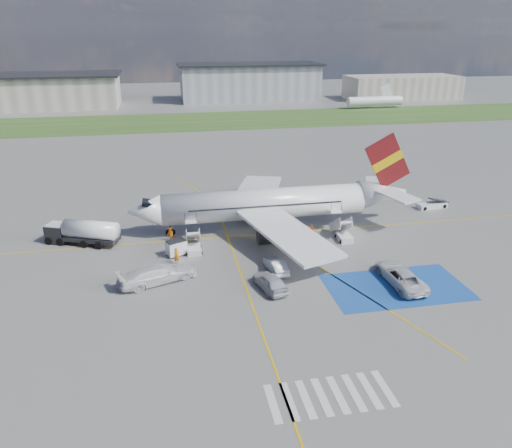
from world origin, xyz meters
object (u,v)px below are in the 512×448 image
object	(u,v)px
fuel_tanker	(83,234)
gpu_cart	(176,249)
airliner	(275,203)
car_silver_b	(276,265)
van_white_b	(158,271)
car_silver_a	(270,282)
van_white_a	(401,273)
belt_loader	(432,205)

from	to	relation	value
fuel_tanker	gpu_cart	distance (m)	12.19
airliner	car_silver_b	world-z (taller)	airliner
fuel_tanker	car_silver_b	xyz separation A→B (m)	(21.22, -11.58, -0.54)
airliner	fuel_tanker	distance (m)	24.03
fuel_tanker	airliner	bearing A→B (deg)	24.36
car_silver_b	van_white_b	xyz separation A→B (m)	(-12.46, -0.04, 0.48)
gpu_cart	van_white_b	xyz separation A→B (m)	(-2.15, -6.20, 0.39)
airliner	car_silver_b	distance (m)	12.85
fuel_tanker	car_silver_a	size ratio (longest dim) A/B	1.83
car_silver_b	van_white_a	xyz separation A→B (m)	(11.96, -4.93, 0.38)
airliner	van_white_a	bearing A→B (deg)	-61.74
belt_loader	van_white_b	xyz separation A→B (m)	(-39.37, -15.50, 0.86)
car_silver_a	van_white_a	bearing A→B (deg)	159.94
car_silver_b	van_white_b	distance (m)	12.46
airliner	belt_loader	distance (m)	24.60
fuel_tanker	car_silver_a	world-z (taller)	fuel_tanker
belt_loader	car_silver_b	xyz separation A→B (m)	(-26.91, -15.46, 0.38)
gpu_cart	van_white_a	bearing A→B (deg)	-50.36
airliner	car_silver_b	xyz separation A→B (m)	(-2.71, -12.28, -2.66)
gpu_cart	van_white_a	xyz separation A→B (m)	(22.27, -11.09, 0.29)
car_silver_b	car_silver_a	bearing A→B (deg)	61.45
belt_loader	car_silver_b	bearing A→B (deg)	-157.27
car_silver_b	van_white_a	world-z (taller)	van_white_a
car_silver_b	van_white_a	distance (m)	12.94
fuel_tanker	gpu_cart	size ratio (longest dim) A/B	3.56
fuel_tanker	car_silver_b	bearing A→B (deg)	-5.94
belt_loader	van_white_b	bearing A→B (deg)	-165.65
belt_loader	car_silver_a	size ratio (longest dim) A/B	0.99
gpu_cart	van_white_b	distance (m)	6.57
car_silver_a	van_white_b	bearing A→B (deg)	-33.39
airliner	van_white_b	world-z (taller)	airliner
airliner	car_silver_a	bearing A→B (deg)	-104.64
airliner	car_silver_b	bearing A→B (deg)	-102.43
fuel_tanker	van_white_a	distance (m)	37.06
van_white_b	gpu_cart	bearing A→B (deg)	-38.51
fuel_tanker	van_white_b	xyz separation A→B (m)	(8.76, -11.62, -0.06)
belt_loader	van_white_a	distance (m)	25.30
gpu_cart	car_silver_a	world-z (taller)	gpu_cart
van_white_b	airliner	bearing A→B (deg)	-70.33
airliner	gpu_cart	size ratio (longest dim) A/B	14.37
gpu_cart	van_white_b	size ratio (longest dim) A/B	0.41
belt_loader	van_white_a	size ratio (longest dim) A/B	0.83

